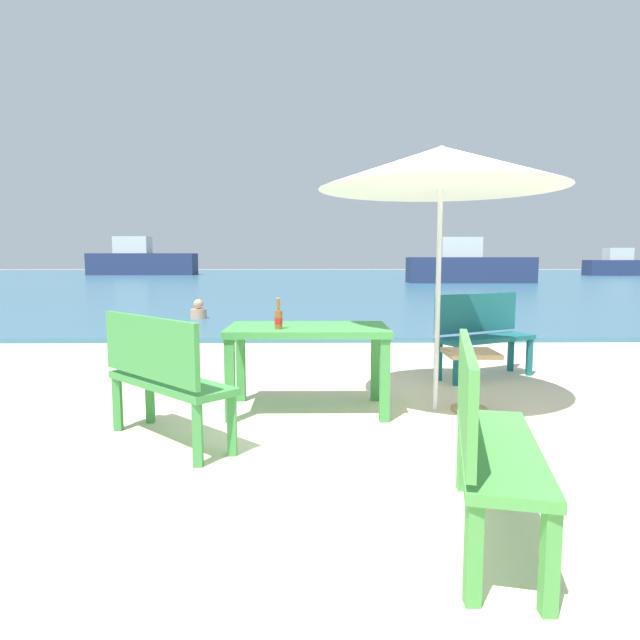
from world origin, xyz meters
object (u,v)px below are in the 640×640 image
Objects in this scene: boat_fishing_trawler at (468,266)px; beer_bottle_amber at (279,318)px; picnic_table_green at (308,339)px; bench_teal_center at (482,330)px; patio_umbrella at (441,168)px; side_table_wood at (470,372)px; swimmer_person at (198,311)px; boat_barge at (141,261)px; bench_green_right at (161,372)px; bench_green_left at (485,430)px; boat_cargo_ship at (623,266)px.

beer_bottle_amber is at bearing -109.34° from boat_fishing_trawler.
picnic_table_green is 2.40m from bench_teal_center.
patio_umbrella is 1.79m from side_table_wood.
patio_umbrella is at bearing -120.76° from bench_teal_center.
patio_umbrella reaches higher than picnic_table_green.
swimmer_person is 0.05× the size of boat_barge.
picnic_table_green is 1.14× the size of bench_teal_center.
side_table_wood reaches higher than swimmer_person.
patio_umbrella is 2.83m from bench_green_right.
bench_green_left reaches higher than side_table_wood.
bench_green_right is 0.18× the size of boat_fishing_trawler.
boat_fishing_trawler is at bearing 69.48° from bench_green_right.
boat_barge is (-14.27, 36.46, 0.75)m from side_table_wood.
boat_fishing_trawler is (7.12, 25.54, 0.37)m from bench_green_left.
bench_green_left is at bearing -70.13° from swimmer_person.
bench_green_right is (-2.19, -0.86, -1.58)m from patio_umbrella.
patio_umbrella is 0.36× the size of boat_fishing_trawler.
boat_fishing_trawler is (7.99, 23.29, 0.26)m from picnic_table_green.
picnic_table_green is at bearing -70.56° from swimmer_person.
picnic_table_green is 0.22× the size of boat_fishing_trawler.
picnic_table_green is 1.47m from side_table_wood.
boat_barge is (-12.83, 36.43, 0.45)m from picnic_table_green.
boat_barge is (-12.58, 36.61, 0.25)m from beer_bottle_amber.
bench_teal_center is at bearing 59.24° from patio_umbrella.
picnic_table_green is at bearing 40.02° from bench_green_right.
side_table_wood is 40.28m from boat_cargo_ship.
bench_green_right reaches higher than side_table_wood.
boat_barge is (-14.79, 35.06, 0.56)m from bench_teal_center.
boat_barge reaches higher than side_table_wood.
swimmer_person is at bearing 109.87° from bench_green_left.
boat_cargo_ship is at bearing 37.91° from boat_fishing_trawler.
boat_barge is at bearing 109.50° from bench_green_left.
swimmer_person is at bearing 119.38° from side_table_wood.
boat_barge reaches higher than bench_green_left.
bench_green_right reaches higher than picnic_table_green.
side_table_wood is at bearing -1.14° from picnic_table_green.
boat_fishing_trawler reaches higher than side_table_wood.
swimmer_person is (-2.15, 6.96, -0.61)m from beer_bottle_amber.
bench_teal_center is 1.11× the size of bench_green_right.
bench_teal_center is (2.21, 1.56, -0.31)m from beer_bottle_amber.
patio_umbrella is (1.38, 0.17, 1.26)m from beer_bottle_amber.
beer_bottle_amber reaches higher than side_table_wood.
picnic_table_green is 24.62m from boat_fishing_trawler.
picnic_table_green is at bearing -145.12° from bench_teal_center.
beer_bottle_amber is at bearing 118.40° from bench_green_left.
bench_green_right is 0.21× the size of boat_cargo_ship.
bench_green_left is (0.87, -2.25, -0.11)m from picnic_table_green.
boat_barge reaches higher than beer_bottle_amber.
picnic_table_green is 2.59× the size of side_table_wood.
beer_bottle_amber is at bearing -142.60° from picnic_table_green.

